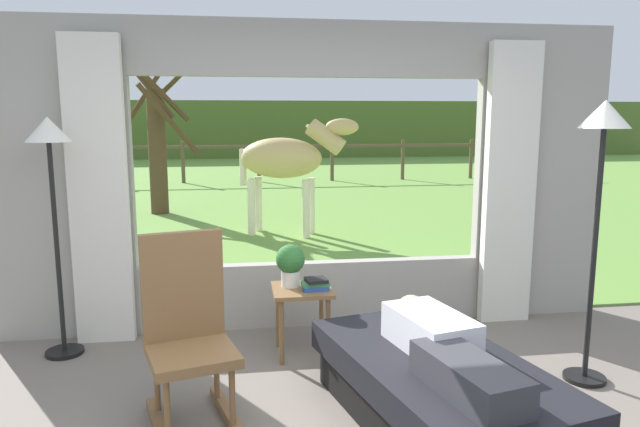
{
  "coord_description": "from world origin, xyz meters",
  "views": [
    {
      "loc": [
        -0.64,
        -2.58,
        1.79
      ],
      "look_at": [
        0.0,
        1.8,
        1.05
      ],
      "focal_mm": 32.84,
      "sensor_mm": 36.0,
      "label": 1
    }
  ],
  "objects": [
    {
      "name": "back_wall_with_window",
      "position": [
        0.0,
        2.26,
        1.25
      ],
      "size": [
        5.2,
        0.12,
        2.55
      ],
      "color": "#9E998E",
      "rests_on": "ground_plane"
    },
    {
      "name": "curtain_panel_left",
      "position": [
        -1.69,
        2.12,
        1.2
      ],
      "size": [
        0.44,
        0.1,
        2.4
      ],
      "primitive_type": "cube",
      "color": "silver",
      "rests_on": "ground_plane"
    },
    {
      "name": "curtain_panel_right",
      "position": [
        1.69,
        2.12,
        1.2
      ],
      "size": [
        0.44,
        0.1,
        2.4
      ],
      "primitive_type": "cube",
      "color": "silver",
      "rests_on": "ground_plane"
    },
    {
      "name": "outdoor_pasture_lawn",
      "position": [
        0.0,
        13.16,
        0.01
      ],
      "size": [
        36.0,
        21.68,
        0.02
      ],
      "primitive_type": "cube",
      "color": "olive",
      "rests_on": "ground_plane"
    },
    {
      "name": "distant_hill_ridge",
      "position": [
        0.0,
        23.0,
        1.2
      ],
      "size": [
        36.0,
        2.0,
        2.4
      ],
      "primitive_type": "cube",
      "color": "#4F672B",
      "rests_on": "ground_plane"
    },
    {
      "name": "recliner_sofa",
      "position": [
        0.49,
        0.46,
        0.22
      ],
      "size": [
        1.27,
        1.86,
        0.42
      ],
      "rotation": [
        0.0,
        0.0,
        0.24
      ],
      "color": "black",
      "rests_on": "ground_plane"
    },
    {
      "name": "reclining_person",
      "position": [
        0.49,
        0.41,
        0.52
      ],
      "size": [
        0.47,
        1.43,
        0.22
      ],
      "rotation": [
        0.0,
        0.0,
        0.24
      ],
      "color": "silver",
      "rests_on": "recliner_sofa"
    },
    {
      "name": "rocking_chair",
      "position": [
        -0.93,
        0.76,
        0.55
      ],
      "size": [
        0.63,
        0.78,
        1.12
      ],
      "rotation": [
        0.0,
        0.0,
        0.27
      ],
      "color": "brown",
      "rests_on": "ground_plane"
    },
    {
      "name": "side_table",
      "position": [
        -0.16,
        1.62,
        0.43
      ],
      "size": [
        0.44,
        0.44,
        0.52
      ],
      "color": "brown",
      "rests_on": "ground_plane"
    },
    {
      "name": "potted_plant",
      "position": [
        -0.24,
        1.68,
        0.7
      ],
      "size": [
        0.22,
        0.22,
        0.32
      ],
      "color": "silver",
      "rests_on": "side_table"
    },
    {
      "name": "book_stack",
      "position": [
        -0.07,
        1.55,
        0.56
      ],
      "size": [
        0.21,
        0.17,
        0.09
      ],
      "color": "#23478C",
      "rests_on": "side_table"
    },
    {
      "name": "floor_lamp_left",
      "position": [
        -1.96,
        1.88,
        1.44
      ],
      "size": [
        0.32,
        0.32,
        1.79
      ],
      "color": "black",
      "rests_on": "ground_plane"
    },
    {
      "name": "floor_lamp_right",
      "position": [
        1.71,
        0.9,
        1.53
      ],
      "size": [
        0.32,
        0.32,
        1.89
      ],
      "color": "black",
      "rests_on": "ground_plane"
    },
    {
      "name": "horse",
      "position": [
        0.12,
        6.06,
        1.16
      ],
      "size": [
        1.79,
        1.01,
        1.73
      ],
      "rotation": [
        0.0,
        0.0,
        -1.95
      ],
      "color": "tan",
      "rests_on": "outdoor_pasture_lawn"
    },
    {
      "name": "pasture_tree",
      "position": [
        -2.0,
        8.3,
        1.31
      ],
      "size": [
        1.48,
        1.52,
        2.69
      ],
      "color": "#4C3823",
      "rests_on": "outdoor_pasture_lawn"
    },
    {
      "name": "pasture_fence_line",
      "position": [
        0.0,
        13.25,
        0.74
      ],
      "size": [
        16.1,
        0.1,
        1.1
      ],
      "color": "brown",
      "rests_on": "outdoor_pasture_lawn"
    }
  ]
}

